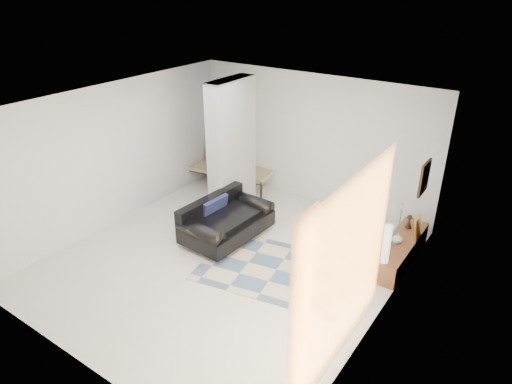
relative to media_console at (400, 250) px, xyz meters
The scene contains 17 objects.
floor 3.05m from the media_console, 145.96° to the right, with size 6.00×6.00×0.00m, color beige.
ceiling 4.00m from the media_console, 145.96° to the right, with size 6.00×6.00×0.00m, color white.
wall_back 3.08m from the media_console, 152.76° to the left, with size 6.00×6.00×0.00m, color silver.
wall_front 5.47m from the media_console, 118.19° to the right, with size 6.00×6.00×0.00m, color silver.
wall_left 5.67m from the media_console, 162.10° to the right, with size 6.00×6.00×0.00m, color silver.
wall_right 2.09m from the media_console, 82.32° to the right, with size 6.00×6.00×0.00m, color silver.
partition_column 3.81m from the media_console, behind, with size 0.35×1.20×2.80m, color #A1A6A8.
hallway_door 4.86m from the media_console, 164.78° to the left, with size 0.85×0.06×2.04m, color silver.
curtain 3.12m from the media_console, 87.00° to the right, with size 2.55×2.55×0.00m, color orange.
wall_art 1.46m from the media_console, ahead, with size 0.04×0.45×0.55m, color #331A0D.
media_console is the anchor object (origin of this frame).
loveseat 3.25m from the media_console, 159.73° to the right, with size 1.12×1.80×0.76m.
daybed 4.55m from the media_console, 168.38° to the left, with size 2.07×1.14×0.77m.
area_rug 2.22m from the media_console, 137.16° to the right, with size 2.60×1.73×0.01m, color #C6B697.
cylinder_lamp 0.96m from the media_console, 91.46° to the right, with size 0.12×0.12×0.67m, color white.
bronze_figurine 0.61m from the media_console, 95.60° to the left, with size 0.13×0.13×0.26m, color black, non-canonical shape.
vase 0.31m from the media_console, 114.40° to the right, with size 0.18×0.18×0.18m, color silver.
Camera 1 is at (4.29, -5.34, 4.61)m, focal length 32.00 mm.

